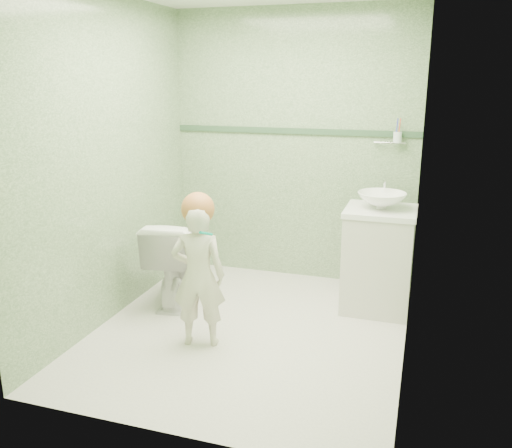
% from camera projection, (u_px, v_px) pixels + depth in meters
% --- Properties ---
extents(ground, '(2.50, 2.50, 0.00)m').
position_uv_depth(ground, '(250.00, 331.00, 3.94)').
color(ground, beige).
rests_on(ground, ground).
extents(room_shell, '(2.50, 2.54, 2.40)m').
position_uv_depth(room_shell, '(249.00, 170.00, 3.62)').
color(room_shell, gray).
rests_on(room_shell, ground).
extents(trim_stripe, '(2.20, 0.02, 0.05)m').
position_uv_depth(trim_stripe, '(293.00, 131.00, 4.72)').
color(trim_stripe, '#345439').
rests_on(trim_stripe, room_shell).
extents(vanity, '(0.52, 0.50, 0.80)m').
position_uv_depth(vanity, '(378.00, 261.00, 4.23)').
color(vanity, beige).
rests_on(vanity, ground).
extents(counter, '(0.54, 0.52, 0.04)m').
position_uv_depth(counter, '(381.00, 211.00, 4.12)').
color(counter, white).
rests_on(counter, vanity).
extents(basin, '(0.37, 0.37, 0.13)m').
position_uv_depth(basin, '(382.00, 200.00, 4.10)').
color(basin, white).
rests_on(basin, counter).
extents(faucet, '(0.03, 0.13, 0.18)m').
position_uv_depth(faucet, '(384.00, 186.00, 4.25)').
color(faucet, silver).
rests_on(faucet, counter).
extents(cup_holder, '(0.26, 0.07, 0.21)m').
position_uv_depth(cup_holder, '(397.00, 137.00, 4.41)').
color(cup_holder, silver).
rests_on(cup_holder, room_shell).
extents(toilet, '(0.50, 0.75, 0.71)m').
position_uv_depth(toilet, '(177.00, 261.00, 4.37)').
color(toilet, white).
rests_on(toilet, ground).
extents(toddler, '(0.41, 0.33, 1.00)m').
position_uv_depth(toddler, '(198.00, 276.00, 3.63)').
color(toddler, beige).
rests_on(toddler, ground).
extents(hair_cap, '(0.22, 0.22, 0.22)m').
position_uv_depth(hair_cap, '(198.00, 209.00, 3.53)').
color(hair_cap, '#B76D38').
rests_on(hair_cap, toddler).
extents(teal_toothbrush, '(0.11, 0.14, 0.08)m').
position_uv_depth(teal_toothbrush, '(205.00, 233.00, 3.42)').
color(teal_toothbrush, '#019781').
rests_on(teal_toothbrush, toddler).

